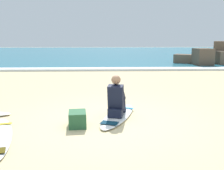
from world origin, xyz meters
name	(u,v)px	position (x,y,z in m)	size (l,w,h in m)	color
ground_plane	(110,122)	(0.00, 0.00, 0.00)	(80.00, 80.00, 0.00)	beige
sea	(105,53)	(0.00, 22.96, 0.05)	(80.00, 28.00, 0.10)	teal
breaking_foam	(106,69)	(0.00, 9.26, 0.06)	(80.00, 0.90, 0.11)	white
surfboard_main	(118,116)	(0.21, 0.40, 0.04)	(1.18, 2.18, 0.08)	white
surfer_seated	(116,100)	(0.16, 0.31, 0.44)	(0.48, 0.76, 0.95)	black
rock_outcrop_distant	(217,56)	(7.37, 11.85, 0.59)	(4.59, 2.76, 1.53)	brown
beach_bag	(77,119)	(-0.68, -0.23, 0.16)	(0.36, 0.48, 0.32)	#285B38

